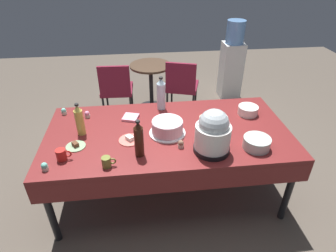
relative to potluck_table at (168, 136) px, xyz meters
The scene contains 24 objects.
ground 0.69m from the potluck_table, ahead, with size 9.00×9.00×0.00m, color brown.
potluck_table is the anchor object (origin of this frame).
frosted_layer_cake 0.13m from the potluck_table, 103.77° to the right, with size 0.33×0.33×0.13m.
slow_cooker 0.52m from the potluck_table, 46.33° to the right, with size 0.30×0.30×0.38m.
glass_salad_bowl 0.78m from the potluck_table, 25.69° to the right, with size 0.22×0.22×0.09m, color #B2C6BC.
ceramic_snack_bowl 0.86m from the potluck_table, 14.23° to the left, with size 0.20×0.20×0.09m, color silver.
dessert_plate_charcoal 0.46m from the potluck_table, ahead, with size 0.14×0.14×0.06m.
dessert_plate_cream 0.45m from the potluck_table, 24.07° to the left, with size 0.15×0.15×0.05m.
dessert_plate_coral 0.37m from the potluck_table, 161.83° to the right, with size 0.19×0.19×0.04m.
dessert_plate_sage 0.81m from the potluck_table, 169.14° to the right, with size 0.16×0.16×0.04m.
cupcake_mint 0.29m from the potluck_table, 73.46° to the right, with size 0.05×0.05×0.07m.
cupcake_lemon 0.83m from the potluck_table, 156.67° to the left, with size 0.05×0.05×0.07m.
cupcake_vanilla 1.08m from the potluck_table, 157.44° to the left, with size 0.05×0.05×0.07m.
cupcake_rose 1.07m from the potluck_table, 156.42° to the right, with size 0.05×0.05×0.07m.
soda_bottle_cola 0.47m from the potluck_table, 129.58° to the right, with size 0.08×0.08×0.32m.
soda_bottle_water 0.48m from the potluck_table, 92.90° to the left, with size 0.09×0.09×0.35m.
soda_bottle_ginger_ale 0.80m from the potluck_table, behind, with size 0.07×0.07×0.30m.
coffee_mug_red 0.93m from the potluck_table, 160.20° to the right, with size 0.12×0.08×0.09m.
coffee_mug_olive 0.68m from the potluck_table, 139.76° to the right, with size 0.11×0.07×0.09m.
paper_napkin_stack 0.43m from the potluck_table, 142.92° to the left, with size 0.14×0.14×0.02m, color pink.
maroon_chair_left 1.67m from the potluck_table, 109.52° to the left, with size 0.46×0.46×0.85m.
maroon_chair_right 1.62m from the potluck_table, 76.41° to the left, with size 0.55×0.55×0.85m.
round_cafe_table 1.80m from the potluck_table, 91.60° to the left, with size 0.60×0.60×0.72m.
water_cooler 2.44m from the potluck_table, 58.67° to the left, with size 0.32×0.32×1.24m.
Camera 1 is at (-0.24, -2.12, 2.17)m, focal length 30.17 mm.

